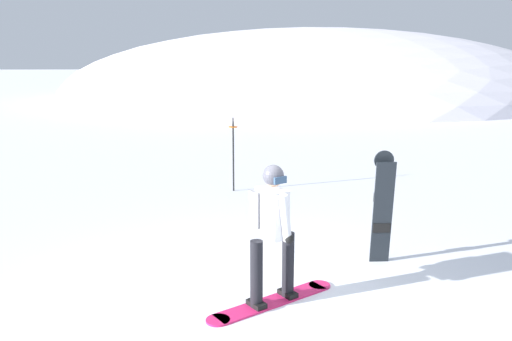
% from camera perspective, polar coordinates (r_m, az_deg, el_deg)
% --- Properties ---
extents(ground_plane, '(300.00, 300.00, 0.00)m').
position_cam_1_polar(ground_plane, '(6.33, 0.68, -15.06)').
color(ground_plane, white).
extents(ridge_peak_main, '(38.45, 34.61, 10.48)m').
position_cam_1_polar(ridge_peak_main, '(41.24, 6.24, 8.12)').
color(ridge_peak_main, white).
rests_on(ridge_peak_main, ground).
extents(snowboarder_main, '(1.58, 1.15, 1.71)m').
position_cam_1_polar(snowboarder_main, '(6.13, 1.71, -6.63)').
color(snowboarder_main, '#D11E5B').
rests_on(snowboarder_main, ground).
extents(spare_snowboard, '(0.28, 0.17, 1.66)m').
position_cam_1_polar(spare_snowboard, '(7.55, 13.87, -3.98)').
color(spare_snowboard, black).
rests_on(spare_snowboard, ground).
extents(piste_marker_near, '(0.20, 0.20, 1.71)m').
position_cam_1_polar(piste_marker_near, '(11.40, -2.54, 2.52)').
color(piste_marker_near, black).
rests_on(piste_marker_near, ground).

